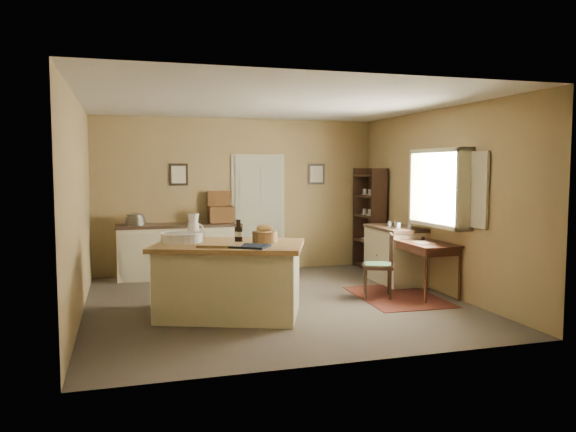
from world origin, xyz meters
name	(u,v)px	position (x,y,z in m)	size (l,w,h in m)	color
ground	(276,302)	(0.00, 0.00, 0.00)	(5.00, 5.00, 0.00)	brown
wall_back	(239,195)	(0.00, 2.50, 1.35)	(5.00, 0.10, 2.70)	olive
wall_front	(347,221)	(0.00, -2.50, 1.35)	(5.00, 0.10, 2.70)	olive
wall_left	(78,208)	(-2.50, 0.00, 1.35)	(0.10, 5.00, 2.70)	olive
wall_right	(439,201)	(2.50, 0.00, 1.35)	(0.10, 5.00, 2.70)	olive
ceiling	(275,103)	(0.00, 0.00, 2.70)	(5.00, 5.00, 0.00)	silver
door	(258,212)	(0.35, 2.47, 1.05)	(0.97, 0.06, 2.11)	#A2A58D
framed_prints	(250,174)	(0.20, 2.48, 1.72)	(2.82, 0.02, 0.38)	black
window	(442,188)	(2.42, -0.20, 1.55)	(0.25, 1.99, 1.12)	#C0B694
work_island	(229,277)	(-0.74, -0.50, 0.48)	(2.09, 1.73, 1.20)	#C0B694
sideboard	(180,249)	(-1.07, 2.20, 0.48)	(2.06, 0.58, 1.18)	#C0B694
rug	(397,297)	(1.75, -0.18, 0.00)	(1.10, 1.60, 0.01)	#511913
writing_desk	(426,249)	(2.20, -0.18, 0.67)	(0.60, 0.98, 0.82)	#33180F
desk_chair	(378,266)	(1.47, -0.11, 0.44)	(0.42, 0.42, 0.89)	black
right_cabinet	(395,254)	(2.20, 0.78, 0.46)	(0.63, 1.12, 0.99)	#C0B694
shelving_unit	(372,219)	(2.35, 2.00, 0.91)	(0.31, 0.82, 1.83)	black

